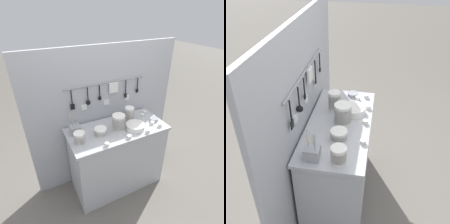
{
  "view_description": "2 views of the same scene",
  "coord_description": "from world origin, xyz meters",
  "views": [
    {
      "loc": [
        -0.9,
        -1.63,
        2.2
      ],
      "look_at": [
        -0.06,
        0.01,
        1.15
      ],
      "focal_mm": 30.0,
      "sensor_mm": 36.0,
      "label": 1
    },
    {
      "loc": [
        -1.89,
        -0.32,
        2.32
      ],
      "look_at": [
        -0.04,
        0.01,
        1.06
      ],
      "focal_mm": 42.0,
      "sensor_mm": 36.0,
      "label": 2
    }
  ],
  "objects": [
    {
      "name": "steel_mixing_bowl",
      "position": [
        0.5,
        -0.06,
        0.94
      ],
      "size": [
        0.11,
        0.11,
        0.04
      ],
      "color": "#93969E",
      "rests_on": "counter"
    },
    {
      "name": "bowl_stack_short_front",
      "position": [
        0.22,
        0.09,
        1.01
      ],
      "size": [
        0.12,
        0.12,
        0.19
      ],
      "color": "silver",
      "rests_on": "counter"
    },
    {
      "name": "cup_edge_far",
      "position": [
        0.43,
        -0.12,
        0.94
      ],
      "size": [
        0.05,
        0.05,
        0.04
      ],
      "color": "silver",
      "rests_on": "counter"
    },
    {
      "name": "bowl_stack_nested_right",
      "position": [
        -0.49,
        -0.08,
        0.99
      ],
      "size": [
        0.12,
        0.12,
        0.14
      ],
      "color": "silver",
      "rests_on": "counter"
    },
    {
      "name": "counter",
      "position": [
        0.0,
        0.0,
        0.46
      ],
      "size": [
        1.2,
        0.57,
        0.92
      ],
      "color": "#ADAFB5",
      "rests_on": "ground"
    },
    {
      "name": "cup_by_caddy",
      "position": [
        0.5,
        0.15,
        0.94
      ],
      "size": [
        0.05,
        0.05,
        0.04
      ],
      "color": "silver",
      "rests_on": "counter"
    },
    {
      "name": "cup_front_left",
      "position": [
        0.43,
        0.09,
        0.94
      ],
      "size": [
        0.05,
        0.05,
        0.04
      ],
      "color": "silver",
      "rests_on": "counter"
    },
    {
      "name": "bowl_stack_wide_centre",
      "position": [
        -0.0,
        -0.03,
        1.02
      ],
      "size": [
        0.15,
        0.15,
        0.2
      ],
      "color": "silver",
      "rests_on": "counter"
    },
    {
      "name": "cup_centre",
      "position": [
        0.48,
        -0.2,
        0.94
      ],
      "size": [
        0.05,
        0.05,
        0.04
      ],
      "color": "silver",
      "rests_on": "counter"
    },
    {
      "name": "cup_front_right",
      "position": [
        0.03,
        -0.23,
        0.94
      ],
      "size": [
        0.05,
        0.05,
        0.04
      ],
      "color": "silver",
      "rests_on": "counter"
    },
    {
      "name": "back_wall",
      "position": [
        -0.0,
        0.32,
        0.93
      ],
      "size": [
        2.0,
        0.09,
        1.85
      ],
      "color": "#A8AAB2",
      "rests_on": "ground"
    },
    {
      "name": "cup_edge_near",
      "position": [
        -0.25,
        -0.24,
        0.94
      ],
      "size": [
        0.05,
        0.05,
        0.04
      ],
      "color": "silver",
      "rests_on": "counter"
    },
    {
      "name": "bowl_stack_back_corner",
      "position": [
        -0.23,
        -0.04,
        0.97
      ],
      "size": [
        0.14,
        0.14,
        0.09
      ],
      "color": "silver",
      "rests_on": "counter"
    },
    {
      "name": "ground_plane",
      "position": [
        0.0,
        0.0,
        0.0
      ],
      "size": [
        20.0,
        20.0,
        0.0
      ],
      "primitive_type": "plane",
      "color": "#666059"
    },
    {
      "name": "plate_stack",
      "position": [
        0.19,
        -0.1,
        0.95
      ],
      "size": [
        0.23,
        0.23,
        0.07
      ],
      "color": "silver",
      "rests_on": "counter"
    },
    {
      "name": "cup_mid_row",
      "position": [
        0.28,
        -0.24,
        0.94
      ],
      "size": [
        0.05,
        0.05,
        0.04
      ],
      "color": "silver",
      "rests_on": "counter"
    },
    {
      "name": "cutlery_caddy",
      "position": [
        -0.48,
        0.13,
        0.97
      ],
      "size": [
        0.11,
        0.11,
        0.26
      ],
      "color": "#93969E",
      "rests_on": "counter"
    }
  ]
}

